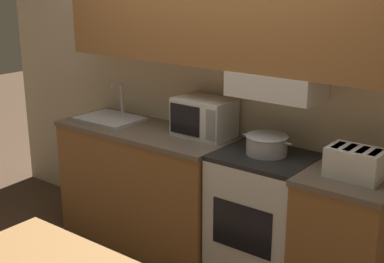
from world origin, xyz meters
TOP-DOWN VIEW (x-y plane):
  - ground_plane at (0.00, 0.00)m, footprint 16.00×16.00m
  - wall_back at (0.01, -0.06)m, footprint 5.00×0.38m
  - lower_counter_main at (-0.59, -0.28)m, footprint 1.44×0.59m
  - lower_counter_right_stub at (1.03, -0.28)m, footprint 0.55×0.59m
  - stove_range at (0.45, -0.27)m, footprint 0.62×0.54m
  - cooking_pot at (0.44, -0.24)m, footprint 0.36×0.28m
  - microwave at (-0.13, -0.16)m, footprint 0.42×0.29m
  - toaster at (1.05, -0.30)m, footprint 0.32×0.21m
  - sink_basin at (-0.97, -0.28)m, footprint 0.49×0.38m

SIDE VIEW (x-z plane):
  - ground_plane at x=0.00m, z-range 0.00..0.00m
  - stove_range at x=0.45m, z-range 0.00..0.94m
  - lower_counter_main at x=-0.59m, z-range 0.00..0.94m
  - lower_counter_right_stub at x=1.03m, z-range 0.00..0.94m
  - sink_basin at x=-0.97m, z-range 0.81..1.10m
  - cooking_pot at x=0.44m, z-range 0.94..1.07m
  - toaster at x=1.05m, z-range 0.94..1.11m
  - microwave at x=-0.13m, z-range 0.93..1.21m
  - wall_back at x=0.01m, z-range 0.21..2.76m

